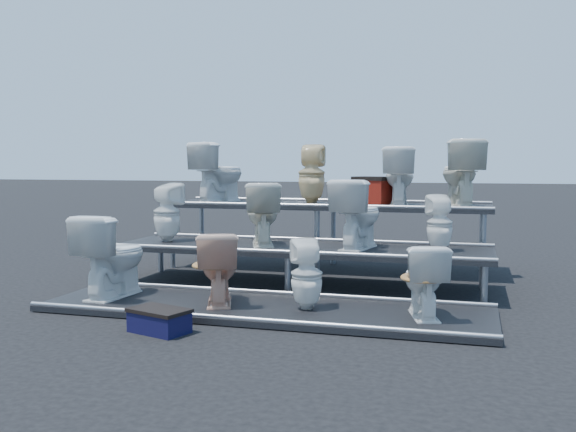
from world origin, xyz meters
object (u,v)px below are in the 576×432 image
(toilet_6, at_px, (358,214))
(toilet_7, at_px, (440,223))
(toilet_0, at_px, (112,255))
(toilet_4, at_px, (167,212))
(toilet_8, at_px, (219,172))
(toilet_1, at_px, (218,267))
(toilet_11, at_px, (461,173))
(toilet_3, at_px, (424,280))
(red_crate, at_px, (373,192))
(toilet_5, at_px, (262,214))
(toilet_2, at_px, (307,274))
(toilet_10, at_px, (399,176))
(step_stool, at_px, (159,322))
(toilet_9, at_px, (312,174))

(toilet_6, distance_m, toilet_7, 0.87)
(toilet_0, height_order, toilet_7, toilet_7)
(toilet_4, relative_size, toilet_8, 0.86)
(toilet_1, height_order, toilet_11, toilet_11)
(toilet_1, distance_m, toilet_11, 3.48)
(toilet_3, xyz_separation_m, toilet_4, (-3.10, 1.30, 0.43))
(toilet_6, height_order, red_crate, toilet_6)
(toilet_5, height_order, red_crate, toilet_5)
(toilet_2, bearing_deg, toilet_5, -81.21)
(toilet_0, bearing_deg, toilet_7, -153.21)
(toilet_10, distance_m, red_crate, 0.43)
(step_stool, bearing_deg, toilet_11, 74.35)
(toilet_11, distance_m, step_stool, 4.36)
(toilet_6, bearing_deg, step_stool, 71.05)
(toilet_1, xyz_separation_m, toilet_6, (1.10, 1.30, 0.44))
(toilet_3, distance_m, toilet_5, 2.35)
(toilet_10, relative_size, toilet_11, 0.90)
(toilet_6, xyz_separation_m, toilet_8, (-2.16, 1.30, 0.42))
(toilet_3, bearing_deg, red_crate, -86.94)
(toilet_0, relative_size, toilet_7, 1.38)
(toilet_6, height_order, toilet_7, toilet_6)
(toilet_8, relative_size, red_crate, 1.89)
(toilet_0, bearing_deg, red_crate, -124.52)
(toilet_2, distance_m, toilet_11, 3.03)
(toilet_7, xyz_separation_m, toilet_11, (0.18, 1.30, 0.51))
(toilet_7, bearing_deg, toilet_5, -18.12)
(toilet_5, relative_size, toilet_9, 0.91)
(toilet_5, bearing_deg, red_crate, -146.73)
(toilet_4, bearing_deg, toilet_1, 149.79)
(toilet_1, distance_m, toilet_10, 3.06)
(toilet_11, bearing_deg, red_crate, -21.03)
(toilet_6, bearing_deg, toilet_3, 132.47)
(toilet_1, relative_size, toilet_9, 0.88)
(toilet_3, distance_m, step_stool, 2.27)
(toilet_11, xyz_separation_m, red_crate, (-1.10, 0.13, -0.25))
(toilet_4, xyz_separation_m, toilet_9, (1.45, 1.30, 0.44))
(toilet_0, relative_size, toilet_8, 1.02)
(toilet_3, height_order, toilet_7, toilet_7)
(toilet_8, bearing_deg, toilet_2, 146.44)
(toilet_8, distance_m, toilet_10, 2.45)
(red_crate, bearing_deg, toilet_4, -127.90)
(toilet_6, height_order, step_stool, toilet_6)
(toilet_11, bearing_deg, toilet_7, 67.88)
(toilet_7, height_order, toilet_8, toilet_8)
(toilet_8, bearing_deg, step_stool, 124.45)
(toilet_2, relative_size, red_crate, 1.50)
(toilet_8, xyz_separation_m, toilet_11, (3.21, 0.00, 0.00))
(toilet_5, bearing_deg, toilet_11, -169.46)
(toilet_0, xyz_separation_m, toilet_4, (-0.05, 1.30, 0.34))
(toilet_10, bearing_deg, toilet_1, 56.39)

